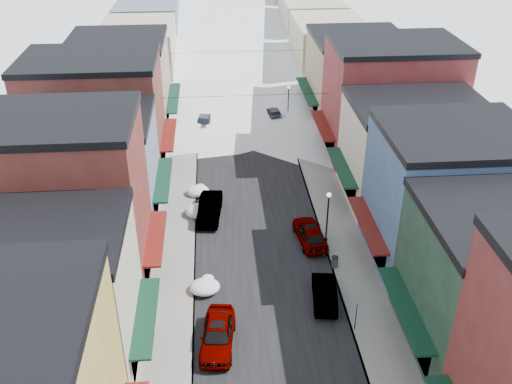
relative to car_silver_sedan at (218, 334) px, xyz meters
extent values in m
cube|color=black|center=(3.50, 46.86, -0.84)|extent=(10.00, 160.00, 0.01)
cube|color=gray|center=(-3.10, 46.86, -0.77)|extent=(3.20, 160.00, 0.15)
cube|color=gray|center=(10.10, 46.86, -0.77)|extent=(3.20, 160.00, 0.15)
cube|color=slate|center=(-1.55, 46.86, -0.77)|extent=(0.10, 160.00, 0.15)
cube|color=slate|center=(8.55, 46.86, -0.77)|extent=(0.10, 160.00, 0.15)
cube|color=beige|center=(-9.70, -0.64, 3.66)|extent=(10.00, 8.00, 9.00)
cube|color=black|center=(-9.70, -0.64, 8.41)|extent=(10.20, 8.20, 0.50)
cube|color=#0D3220|center=(-4.10, -0.64, 2.36)|extent=(1.20, 6.80, 0.15)
cube|color=maroon|center=(-10.20, 7.36, 5.16)|extent=(11.00, 8.00, 12.00)
cube|color=black|center=(-10.20, 7.36, 11.41)|extent=(11.20, 8.20, 0.50)
cube|color=#621610|center=(-4.10, 7.36, 2.36)|extent=(1.20, 6.80, 0.15)
cube|color=gray|center=(-9.70, 15.86, 3.41)|extent=(10.00, 9.00, 8.50)
cube|color=black|center=(-9.70, 15.86, 7.91)|extent=(10.20, 9.20, 0.50)
cube|color=#0D3220|center=(-4.10, 15.86, 2.36)|extent=(1.20, 7.65, 0.15)
cube|color=maroon|center=(-10.70, 24.86, 4.41)|extent=(12.00, 9.00, 10.50)
cube|color=black|center=(-10.70, 24.86, 9.91)|extent=(12.20, 9.20, 0.50)
cube|color=#621610|center=(-4.10, 24.86, 2.36)|extent=(1.20, 7.65, 0.15)
cube|color=tan|center=(-9.70, 34.86, 3.91)|extent=(10.00, 11.00, 9.50)
cube|color=black|center=(-9.70, 34.86, 8.91)|extent=(10.20, 11.20, 0.50)
cube|color=#0D3220|center=(-4.10, 34.86, 2.36)|extent=(1.20, 9.35, 0.15)
cube|color=#1A3628|center=(16.70, -1.14, 3.66)|extent=(10.00, 9.00, 9.00)
cube|color=#0D3220|center=(11.10, -1.14, 2.36)|extent=(1.20, 7.65, 0.15)
cube|color=#3C5987|center=(16.70, 7.86, 4.16)|extent=(10.00, 9.00, 10.00)
cube|color=black|center=(16.70, 7.86, 9.41)|extent=(10.20, 9.20, 0.50)
cube|color=#621610|center=(11.10, 7.86, 2.36)|extent=(1.20, 7.65, 0.15)
cube|color=beige|center=(17.20, 16.86, 3.41)|extent=(11.00, 9.00, 8.50)
cube|color=black|center=(17.20, 16.86, 7.91)|extent=(11.20, 9.20, 0.50)
cube|color=#0D3220|center=(11.10, 16.86, 2.36)|extent=(1.20, 7.65, 0.15)
cube|color=maroon|center=(17.70, 25.86, 4.66)|extent=(12.00, 9.00, 11.00)
cube|color=black|center=(17.70, 25.86, 10.41)|extent=(12.20, 9.20, 0.50)
cube|color=#621610|center=(11.10, 25.86, 2.36)|extent=(1.20, 7.65, 0.15)
cube|color=tan|center=(16.70, 35.86, 3.66)|extent=(10.00, 11.00, 9.00)
cube|color=black|center=(16.70, 35.86, 8.41)|extent=(10.20, 11.20, 0.50)
cube|color=#0D3220|center=(11.10, 35.86, 2.36)|extent=(1.20, 9.35, 0.15)
cube|color=gray|center=(-9.00, 48.86, 3.16)|extent=(9.00, 13.00, 8.00)
cube|color=gray|center=(16.00, 48.86, 3.16)|extent=(9.00, 13.00, 8.00)
cube|color=gray|center=(-9.00, 62.86, 3.16)|extent=(9.00, 13.00, 8.00)
cube|color=gray|center=(16.00, 62.86, 3.16)|extent=(9.00, 13.00, 8.00)
cube|color=gray|center=(-9.00, 76.86, 3.16)|extent=(9.00, 13.00, 8.00)
cube|color=gray|center=(16.00, 76.86, 3.16)|extent=(9.00, 13.00, 8.00)
cylinder|color=black|center=(3.50, 26.86, 5.36)|extent=(16.40, 0.04, 0.04)
cylinder|color=black|center=(3.50, 41.86, 5.36)|extent=(16.40, 0.04, 0.04)
imported|color=gray|center=(0.00, 0.00, 0.00)|extent=(2.55, 5.14, 1.68)
imported|color=black|center=(-0.35, 14.83, -0.01)|extent=(2.31, 5.19, 1.66)
imported|color=#AEAFB6|center=(-0.80, 33.40, -0.16)|extent=(2.48, 4.93, 1.37)
imported|color=black|center=(7.29, 3.50, -0.12)|extent=(2.02, 4.51, 1.44)
imported|color=gray|center=(7.46, 10.57, -0.01)|extent=(2.46, 5.04, 1.65)
imported|color=black|center=(7.14, 35.56, -0.16)|extent=(2.53, 4.90, 1.36)
imported|color=gray|center=(1.64, 45.61, -0.15)|extent=(2.08, 4.20, 1.37)
imported|color=white|center=(5.68, 61.80, 0.02)|extent=(3.03, 6.28, 1.72)
cylinder|color=black|center=(8.70, 0.52, 0.33)|extent=(0.06, 0.06, 2.05)
cube|color=navy|center=(8.70, 0.52, 1.08)|extent=(0.05, 0.28, 0.37)
cylinder|color=#505255|center=(8.70, 7.01, -0.28)|extent=(0.48, 0.48, 0.83)
cylinder|color=black|center=(8.70, 7.01, 0.16)|extent=(0.52, 0.52, 0.06)
cylinder|color=black|center=(8.70, 10.42, -0.64)|extent=(0.30, 0.30, 0.10)
cylinder|color=black|center=(8.70, 10.42, 1.30)|extent=(0.12, 0.12, 3.98)
sphere|color=white|center=(8.70, 10.42, 3.44)|extent=(0.36, 0.36, 0.36)
cylinder|color=black|center=(8.83, 34.88, -0.64)|extent=(0.28, 0.28, 0.09)
cylinder|color=black|center=(8.83, 34.88, 1.20)|extent=(0.11, 0.11, 3.78)
sphere|color=white|center=(8.83, 34.88, 3.23)|extent=(0.34, 0.34, 0.34)
ellipsoid|color=white|center=(-0.80, 5.07, -0.39)|extent=(2.11, 1.79, 0.89)
ellipsoid|color=white|center=(-0.60, 6.27, -0.62)|extent=(0.90, 0.81, 0.45)
ellipsoid|color=white|center=(-1.22, 15.03, -0.33)|extent=(2.44, 2.06, 1.03)
ellipsoid|color=white|center=(-1.02, 16.23, -0.58)|extent=(1.04, 0.94, 0.52)
ellipsoid|color=white|center=(-1.40, 18.49, -0.41)|extent=(2.06, 1.75, 0.87)
ellipsoid|color=white|center=(-1.20, 19.69, -0.62)|extent=(0.88, 0.79, 0.44)
camera|label=1|loc=(0.28, -25.96, 25.02)|focal=40.00mm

